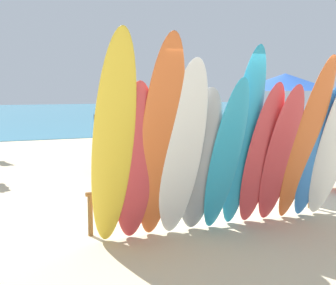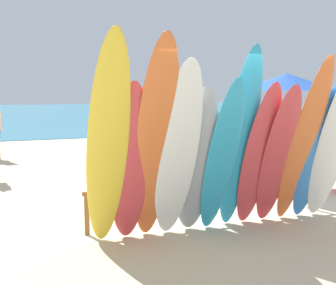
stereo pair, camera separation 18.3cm
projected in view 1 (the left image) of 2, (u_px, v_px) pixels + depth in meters
The scene contains 19 objects.
ground at pixel (66, 134), 19.76m from camera, with size 60.00×60.00×0.00m, color beige.
ocean_water at pixel (30, 113), 36.42m from camera, with size 60.00×40.00×0.02m, color teal.
surfboard_rack at pixel (212, 188), 6.83m from camera, with size 3.94×0.07×0.62m.
surfboard_yellow_0 at pixel (113, 144), 5.37m from camera, with size 0.52×0.08×2.88m, color yellow.
surfboard_red_1 at pixel (134, 165), 5.64m from camera, with size 0.52×0.08×2.25m, color #D13D42.
surfboard_orange_2 at pixel (160, 143), 5.60m from camera, with size 0.53×0.08×2.88m, color orange.
surfboard_white_3 at pixel (182, 153), 5.76m from camera, with size 0.57×0.07×2.57m, color white.
surfboard_grey_4 at pixel (201, 162), 6.03m from camera, with size 0.57×0.08×2.18m, color #999EA3.
surfboard_teal_5 at pixel (226, 157), 6.08m from camera, with size 0.48×0.06×2.32m, color #289EC6.
surfboard_teal_6 at pixel (243, 140), 6.25m from camera, with size 0.48×0.08×2.73m, color #289EC6.
surfboard_red_7 at pixel (261, 156), 6.41m from camera, with size 0.52×0.07×2.25m, color #D13D42.
surfboard_red_8 at pixel (280, 156), 6.47m from camera, with size 0.50×0.06×2.25m, color #D13D42.
surfboard_orange_9 at pixel (306, 142), 6.51m from camera, with size 0.50×0.07×2.67m, color orange.
surfboard_blue_10 at pixel (317, 154), 6.75m from camera, with size 0.52×0.08×2.21m, color #337AD1.
surfboard_white_11 at pixel (336, 140), 6.67m from camera, with size 0.58×0.08×2.69m, color white.
beachgoer_strolling at pixel (102, 134), 10.70m from camera, with size 0.47×0.48×1.66m.
beach_chair_red at pixel (335, 159), 10.23m from camera, with size 0.51×0.69×0.82m.
beach_chair_striped at pixel (263, 157), 10.46m from camera, with size 0.64×0.80×0.81m.
beach_umbrella at pixel (285, 82), 9.06m from camera, with size 2.00×2.00×2.36m.
Camera 1 is at (-3.16, -5.94, 2.05)m, focal length 47.14 mm.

